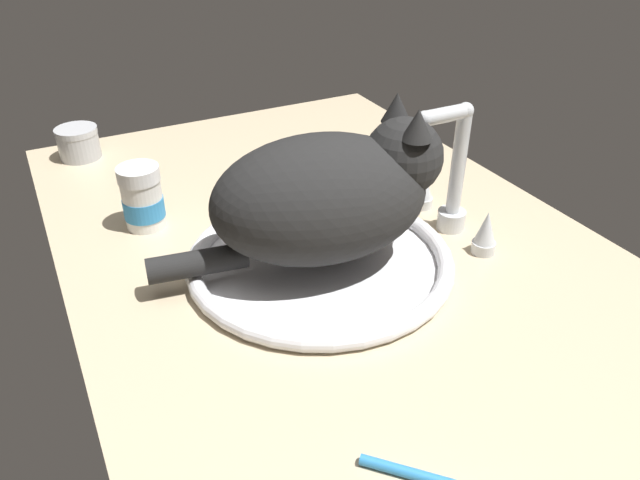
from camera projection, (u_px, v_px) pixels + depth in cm
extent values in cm
cube|color=#CCB793|center=(352.00, 274.00, 81.02)|extent=(117.71, 69.71, 3.00)
torus|color=white|center=(320.00, 259.00, 79.38)|extent=(34.65, 34.65, 2.16)
cylinder|color=white|center=(320.00, 264.00, 79.80)|extent=(31.40, 31.40, 0.60)
cylinder|color=silver|center=(451.00, 220.00, 87.37)|extent=(4.00, 4.00, 2.78)
cylinder|color=silver|center=(459.00, 163.00, 82.66)|extent=(2.00, 2.00, 14.88)
sphere|color=silver|center=(466.00, 111.00, 78.69)|extent=(2.20, 2.20, 2.20)
cylinder|color=silver|center=(445.00, 115.00, 77.46)|extent=(2.00, 6.40, 2.00)
sphere|color=silver|center=(425.00, 119.00, 76.22)|extent=(2.10, 2.10, 2.10)
cylinder|color=silver|center=(422.00, 202.00, 93.03)|extent=(3.20, 3.20, 1.60)
cone|color=silver|center=(424.00, 184.00, 91.37)|extent=(2.88, 2.88, 4.60)
cylinder|color=silver|center=(483.00, 247.00, 82.33)|extent=(3.20, 3.20, 1.60)
cone|color=silver|center=(486.00, 227.00, 80.68)|extent=(2.88, 2.88, 4.60)
ellipsoid|color=black|center=(320.00, 199.00, 74.63)|extent=(22.09, 29.71, 15.68)
sphere|color=black|center=(404.00, 157.00, 75.35)|extent=(9.87, 9.87, 9.87)
cone|color=black|center=(397.00, 107.00, 74.90)|extent=(3.75, 3.75, 3.70)
cone|color=black|center=(418.00, 124.00, 70.14)|extent=(3.75, 3.75, 3.70)
ellipsoid|color=silver|center=(430.00, 160.00, 76.85)|extent=(4.56, 3.57, 3.16)
ellipsoid|color=silver|center=(391.00, 193.00, 77.56)|extent=(11.00, 9.08, 8.62)
cylinder|color=black|center=(198.00, 263.00, 73.84)|extent=(5.05, 12.46, 3.20)
cylinder|color=white|center=(143.00, 203.00, 86.78)|extent=(5.62, 5.62, 7.26)
cylinder|color=#338CD1|center=(144.00, 207.00, 87.09)|extent=(5.79, 5.79, 2.90)
cylinder|color=white|center=(138.00, 174.00, 84.30)|extent=(5.90, 5.90, 2.03)
cylinder|color=#B2B5BA|center=(79.00, 146.00, 107.50)|extent=(7.07, 7.07, 4.53)
cylinder|color=silver|center=(76.00, 131.00, 106.03)|extent=(7.21, 7.21, 1.00)
cylinder|color=#338CD1|center=(437.00, 480.00, 51.91)|extent=(10.39, 10.11, 1.00)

